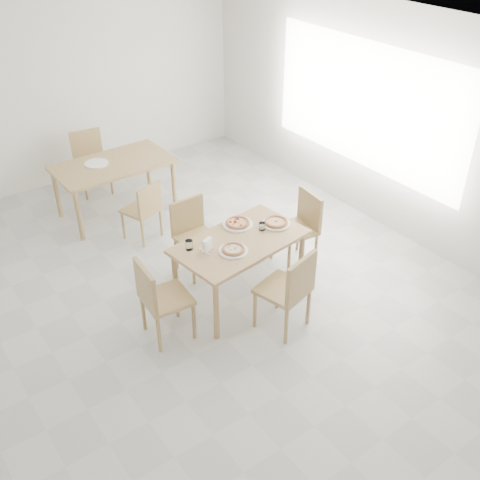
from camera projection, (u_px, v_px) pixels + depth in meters
room at (365, 105)px, 7.13m from camera, size 7.28×7.00×7.00m
main_table at (240, 247)px, 5.93m from camera, size 1.49×0.96×0.75m
chair_south at (290, 287)px, 5.55m from camera, size 0.56×0.56×0.93m
chair_north at (193, 231)px, 6.48m from camera, size 0.45×0.45×0.88m
chair_west at (158, 296)px, 5.46m from camera, size 0.48×0.48×0.90m
chair_east at (301, 223)px, 6.60m from camera, size 0.49×0.49×0.90m
plate_margherita at (276, 224)px, 6.13m from camera, size 0.31×0.31×0.02m
plate_mushroom at (233, 251)px, 5.69m from camera, size 0.30×0.30×0.02m
plate_pepperoni at (238, 224)px, 6.12m from camera, size 0.33×0.33×0.02m
pizza_margherita at (276, 222)px, 6.12m from camera, size 0.33×0.33×0.03m
pizza_mushroom at (233, 249)px, 5.68m from camera, size 0.27×0.27×0.03m
pizza_pepperoni at (238, 222)px, 6.11m from camera, size 0.30×0.30×0.03m
tumbler_a at (262, 226)px, 6.02m from camera, size 0.07×0.07×0.09m
tumbler_b at (189, 245)px, 5.71m from camera, size 0.08×0.08×0.10m
napkin_holder at (208, 245)px, 5.67m from camera, size 0.14×0.11×0.14m
fork_a at (205, 252)px, 5.68m from camera, size 0.03×0.16×0.01m
fork_b at (207, 243)px, 5.82m from camera, size 0.10×0.15×0.01m
second_table at (113, 169)px, 7.49m from camera, size 1.54×0.89×0.75m
chair_back_s at (145, 207)px, 7.03m from camera, size 0.50×0.50×0.80m
chair_back_n at (90, 157)px, 8.14m from camera, size 0.50×0.50×0.89m
plate_empty at (96, 164)px, 7.41m from camera, size 0.31×0.31×0.02m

